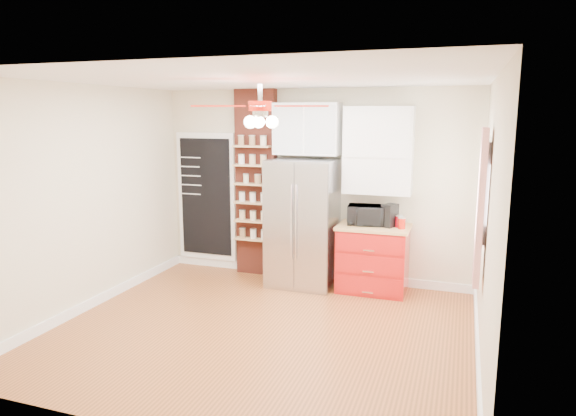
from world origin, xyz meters
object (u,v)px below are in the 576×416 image
(canister_left, at_px, (402,224))
(coffee_maker, at_px, (390,215))
(toaster_oven, at_px, (366,215))
(fridge, at_px, (303,223))
(pantry_jar_oats, at_px, (246,179))
(red_cabinet, at_px, (373,258))
(ceiling_fan, at_px, (260,107))

(canister_left, bearing_deg, coffee_maker, 156.31)
(toaster_oven, relative_size, canister_left, 3.48)
(fridge, xyz_separation_m, toaster_oven, (0.86, 0.07, 0.16))
(canister_left, bearing_deg, pantry_jar_oats, 175.98)
(red_cabinet, bearing_deg, toaster_oven, 170.90)
(coffee_maker, xyz_separation_m, pantry_jar_oats, (-2.07, 0.08, 0.39))
(red_cabinet, height_order, pantry_jar_oats, pantry_jar_oats)
(toaster_oven, relative_size, pantry_jar_oats, 3.83)
(ceiling_fan, xyz_separation_m, pantry_jar_oats, (-0.94, 1.76, -0.99))
(fridge, bearing_deg, toaster_oven, 4.54)
(coffee_maker, bearing_deg, fridge, -153.56)
(fridge, relative_size, toaster_oven, 3.70)
(coffee_maker, distance_m, pantry_jar_oats, 2.11)
(toaster_oven, height_order, canister_left, toaster_oven)
(red_cabinet, relative_size, toaster_oven, 1.99)
(ceiling_fan, xyz_separation_m, coffee_maker, (1.12, 1.68, -1.37))
(red_cabinet, relative_size, pantry_jar_oats, 7.60)
(fridge, distance_m, ceiling_fan, 2.25)
(ceiling_fan, distance_m, canister_left, 2.52)
(fridge, xyz_separation_m, red_cabinet, (0.97, 0.05, -0.42))
(ceiling_fan, xyz_separation_m, canister_left, (1.29, 1.60, -1.46))
(toaster_oven, xyz_separation_m, pantry_jar_oats, (-1.75, 0.06, 0.40))
(toaster_oven, distance_m, canister_left, 0.50)
(fridge, height_order, pantry_jar_oats, fridge)
(red_cabinet, bearing_deg, ceiling_fan, -118.71)
(ceiling_fan, relative_size, toaster_oven, 2.96)
(red_cabinet, xyz_separation_m, canister_left, (0.37, -0.08, 0.52))
(fridge, bearing_deg, canister_left, -1.13)
(fridge, relative_size, pantry_jar_oats, 14.14)
(toaster_oven, relative_size, coffee_maker, 1.59)
(coffee_maker, relative_size, canister_left, 2.19)
(toaster_oven, bearing_deg, ceiling_fan, -122.70)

